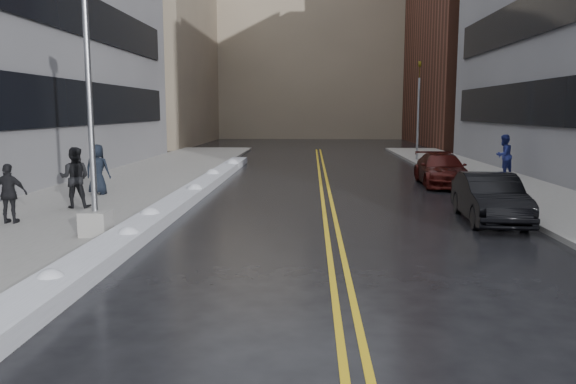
# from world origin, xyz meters

# --- Properties ---
(ground) EXTENTS (160.00, 160.00, 0.00)m
(ground) POSITION_xyz_m (0.00, 0.00, 0.00)
(ground) COLOR black
(ground) RESTS_ON ground
(sidewalk_west) EXTENTS (5.50, 50.00, 0.15)m
(sidewalk_west) POSITION_xyz_m (-5.75, 10.00, 0.07)
(sidewalk_west) COLOR gray
(sidewalk_west) RESTS_ON ground
(sidewalk_east) EXTENTS (4.00, 50.00, 0.15)m
(sidewalk_east) POSITION_xyz_m (10.00, 10.00, 0.07)
(sidewalk_east) COLOR gray
(sidewalk_east) RESTS_ON ground
(lane_line_left) EXTENTS (0.12, 50.00, 0.01)m
(lane_line_left) POSITION_xyz_m (2.35, 10.00, 0.00)
(lane_line_left) COLOR gold
(lane_line_left) RESTS_ON ground
(lane_line_right) EXTENTS (0.12, 50.00, 0.01)m
(lane_line_right) POSITION_xyz_m (2.65, 10.00, 0.00)
(lane_line_right) COLOR gold
(lane_line_right) RESTS_ON ground
(snow_ridge) EXTENTS (0.90, 30.00, 0.34)m
(snow_ridge) POSITION_xyz_m (-2.45, 8.00, 0.17)
(snow_ridge) COLOR silver
(snow_ridge) RESTS_ON ground
(building_west_far) EXTENTS (14.00, 22.00, 18.00)m
(building_west_far) POSITION_xyz_m (-15.50, 44.00, 9.00)
(building_west_far) COLOR gray
(building_west_far) RESTS_ON ground
(building_far) EXTENTS (36.00, 16.00, 22.00)m
(building_far) POSITION_xyz_m (2.00, 60.00, 11.00)
(building_far) COLOR gray
(building_far) RESTS_ON ground
(lamppost) EXTENTS (0.65, 0.65, 7.62)m
(lamppost) POSITION_xyz_m (-3.30, 2.00, 2.53)
(lamppost) COLOR gray
(lamppost) RESTS_ON sidewalk_west
(fire_hydrant) EXTENTS (0.26, 0.26, 0.73)m
(fire_hydrant) POSITION_xyz_m (9.00, 10.00, 0.55)
(fire_hydrant) COLOR maroon
(fire_hydrant) RESTS_ON sidewalk_east
(traffic_signal) EXTENTS (0.16, 0.20, 6.00)m
(traffic_signal) POSITION_xyz_m (8.50, 24.00, 3.40)
(traffic_signal) COLOR gray
(traffic_signal) RESTS_ON sidewalk_east
(pedestrian_b) EXTENTS (1.01, 0.83, 1.90)m
(pedestrian_b) POSITION_xyz_m (-5.42, 5.87, 1.10)
(pedestrian_b) COLOR black
(pedestrian_b) RESTS_ON sidewalk_west
(pedestrian_c) EXTENTS (0.93, 0.64, 1.82)m
(pedestrian_c) POSITION_xyz_m (-5.80, 8.71, 1.06)
(pedestrian_c) COLOR black
(pedestrian_c) RESTS_ON sidewalk_west
(pedestrian_d) EXTENTS (0.97, 0.44, 1.62)m
(pedestrian_d) POSITION_xyz_m (-6.17, 3.39, 0.96)
(pedestrian_d) COLOR black
(pedestrian_d) RESTS_ON sidewalk_west
(pedestrian_east) EXTENTS (1.18, 1.13, 1.92)m
(pedestrian_east) POSITION_xyz_m (10.88, 15.27, 1.11)
(pedestrian_east) COLOR navy
(pedestrian_east) RESTS_ON sidewalk_east
(car_black) EXTENTS (1.73, 4.28, 1.38)m
(car_black) POSITION_xyz_m (7.04, 4.87, 0.69)
(car_black) COLOR black
(car_black) RESTS_ON ground
(car_maroon) EXTENTS (2.06, 4.70, 1.35)m
(car_maroon) POSITION_xyz_m (7.50, 12.93, 0.67)
(car_maroon) COLOR #380B09
(car_maroon) RESTS_ON ground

